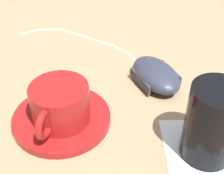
% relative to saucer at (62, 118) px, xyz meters
% --- Properties ---
extents(ground_plane, '(3.00, 3.00, 0.00)m').
position_rel_saucer_xyz_m(ground_plane, '(0.11, -0.01, -0.01)').
color(ground_plane, '#9E7F5B').
extents(saucer, '(0.15, 0.15, 0.01)m').
position_rel_saucer_xyz_m(saucer, '(0.00, 0.00, 0.00)').
color(saucer, maroon).
rests_on(saucer, ground).
extents(coffee_cup, '(0.09, 0.11, 0.06)m').
position_rel_saucer_xyz_m(coffee_cup, '(-0.00, -0.01, 0.04)').
color(coffee_cup, maroon).
rests_on(coffee_cup, saucer).
extents(computer_mouse, '(0.09, 0.13, 0.04)m').
position_rel_saucer_xyz_m(computer_mouse, '(0.18, 0.05, 0.01)').
color(computer_mouse, '#2D3342').
rests_on(computer_mouse, ground).
extents(mouse_cable, '(0.22, 0.21, 0.00)m').
position_rel_saucer_xyz_m(mouse_cable, '(0.08, 0.25, -0.00)').
color(mouse_cable, white).
rests_on(mouse_cable, ground).
extents(napkin_under_glass, '(0.16, 0.16, 0.00)m').
position_rel_saucer_xyz_m(napkin_under_glass, '(0.20, -0.12, -0.00)').
color(napkin_under_glass, white).
rests_on(napkin_under_glass, ground).
extents(drinking_glass, '(0.07, 0.07, 0.11)m').
position_rel_saucer_xyz_m(drinking_glass, '(0.19, -0.12, 0.05)').
color(drinking_glass, black).
rests_on(drinking_glass, napkin_under_glass).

